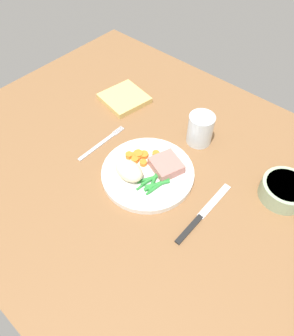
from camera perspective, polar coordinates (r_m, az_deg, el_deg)
The scene contains 11 objects.
dining_table at distance 81.54cm, azimuth 1.13°, elevation -0.81°, with size 120.00×90.00×2.00cm.
dinner_plate at distance 79.23cm, azimuth 0.00°, elevation -0.82°, with size 23.41×23.41×1.60cm, color white.
meat_portion at distance 78.19cm, azimuth 3.53°, elevation 0.50°, with size 7.12×6.79×2.52cm, color #B2756B.
mashed_potatoes at distance 75.98cm, azimuth -3.30°, elevation -0.50°, with size 7.69×5.26×4.22cm, color beige.
carrot_slices at distance 80.85cm, azimuth -1.41°, elevation 2.10°, with size 6.83×7.09×1.29cm.
green_beans at distance 75.98cm, azimuth 1.47°, elevation -2.52°, with size 6.43×8.86×0.89cm.
fork at distance 87.66cm, azimuth -8.27°, elevation 4.49°, with size 1.44×16.60×0.40cm.
knife at distance 74.16cm, azimuth 10.12°, elevation -8.27°, with size 1.70×20.50×0.64cm.
water_glass at distance 86.27cm, azimuth 9.64°, elevation 6.74°, with size 6.91×6.91×8.75cm.
salad_bowl at distance 80.74cm, azimuth 23.81°, elevation -3.63°, with size 11.24×11.24×4.54cm.
napkin at distance 100.44cm, azimuth -4.17°, elevation 12.55°, with size 12.66×12.51×1.73cm, color #DBBC6B.
Camera 1 is at (32.26, -38.88, 65.00)cm, focal length 33.43 mm.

